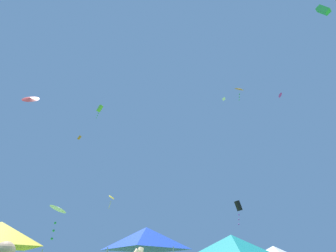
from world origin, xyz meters
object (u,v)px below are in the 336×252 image
kite_black_box (238,206)px  kite_orange_delta (239,89)px  kite_magenta_delta (280,95)px  kite_white_delta (58,209)px  kite_white_diamond (224,99)px  kite_red_delta (30,98)px  kite_yellow_diamond (112,198)px  canopy_tent_blue (146,238)px  kite_lime_box (100,109)px  kite_green_box (323,10)px  canopy_tent_teal (232,246)px  kite_orange_box (79,138)px

kite_black_box → kite_orange_delta: 13.96m
kite_black_box → kite_orange_delta: bearing=-80.5°
kite_magenta_delta → kite_white_delta: size_ratio=0.39×
kite_white_diamond → kite_red_delta: (-20.97, -14.83, -9.85)m
kite_white_diamond → kite_magenta_delta: size_ratio=0.62×
kite_yellow_diamond → kite_white_delta: bearing=-92.3°
canopy_tent_blue → kite_lime_box: bearing=122.0°
kite_white_diamond → kite_red_delta: 27.51m
kite_lime_box → kite_magenta_delta: 30.29m
kite_red_delta → kite_magenta_delta: 35.46m
canopy_tent_blue → kite_magenta_delta: (17.82, 18.90, 23.30)m
kite_white_delta → kite_yellow_diamond: kite_yellow_diamond is taller
canopy_tent_blue → kite_white_delta: (-8.46, 6.00, 2.99)m
kite_white_diamond → kite_orange_delta: kite_white_diamond is taller
kite_red_delta → kite_orange_delta: size_ratio=0.74×
kite_green_box → kite_orange_delta: kite_green_box is taller
canopy_tent_blue → kite_orange_delta: size_ratio=1.65×
kite_lime_box → kite_white_diamond: bearing=-4.5°
kite_red_delta → kite_green_box: size_ratio=1.21×
canopy_tent_blue → kite_magenta_delta: bearing=46.7°
canopy_tent_teal → kite_orange_box: bearing=133.1°
kite_white_diamond → kite_lime_box: 21.18m
kite_lime_box → kite_white_delta: size_ratio=1.06×
kite_white_delta → canopy_tent_blue: bearing=-35.3°
kite_red_delta → kite_green_box: 29.11m
kite_orange_delta → kite_magenta_delta: bearing=45.7°
kite_yellow_diamond → kite_orange_box: bearing=177.0°
kite_lime_box → kite_yellow_diamond: 16.65m
kite_red_delta → kite_orange_delta: 22.89m
kite_green_box → kite_white_delta: size_ratio=0.49×
kite_magenta_delta → canopy_tent_blue: bearing=-133.3°
kite_white_diamond → kite_black_box: (-0.58, -2.41, -17.45)m
kite_white_diamond → kite_green_box: 18.60m
canopy_tent_teal → kite_red_delta: 21.77m
canopy_tent_teal → kite_black_box: kite_black_box is taller
kite_black_box → kite_white_delta: size_ratio=0.95×
kite_red_delta → kite_yellow_diamond: bearing=73.7°
kite_orange_box → kite_green_box: bearing=-29.8°
canopy_tent_blue → kite_white_delta: size_ratio=1.33×
canopy_tent_teal → canopy_tent_blue: bearing=163.1°
kite_orange_box → kite_magenta_delta: bearing=0.4°
canopy_tent_blue → kite_red_delta: 18.07m
kite_orange_box → kite_orange_delta: 25.07m
kite_orange_box → kite_black_box: bearing=-7.2°
kite_green_box → kite_orange_box: 34.99m
canopy_tent_blue → canopy_tent_teal: canopy_tent_blue is taller
kite_green_box → kite_lime_box: size_ratio=0.47×
canopy_tent_blue → kite_yellow_diamond: kite_yellow_diamond is taller
canopy_tent_teal → kite_orange_delta: size_ratio=1.39×
kite_lime_box → kite_orange_delta: 24.34m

